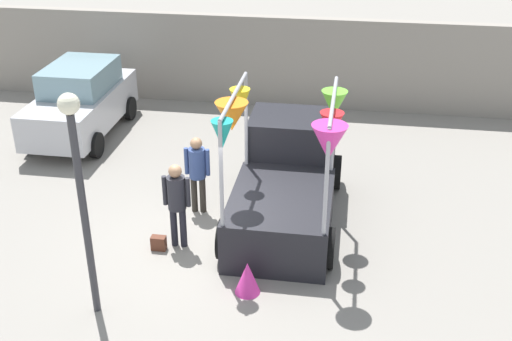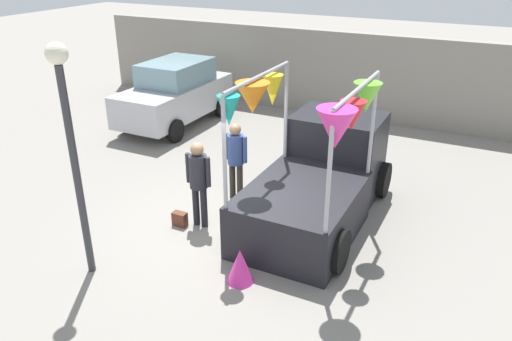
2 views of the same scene
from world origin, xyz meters
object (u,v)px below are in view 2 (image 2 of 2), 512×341
object	(u,v)px
street_lamp	(69,131)
folded_kite_bundle_magenta	(240,266)
person_vendor	(236,154)
handbag	(180,219)
person_customer	(198,177)
vendor_truck	(321,174)
parked_car	(175,93)

from	to	relation	value
street_lamp	folded_kite_bundle_magenta	world-z (taller)	street_lamp
folded_kite_bundle_magenta	person_vendor	bearing A→B (deg)	119.89
person_vendor	folded_kite_bundle_magenta	distance (m)	3.02
handbag	person_customer	bearing A→B (deg)	29.74
person_customer	folded_kite_bundle_magenta	distance (m)	2.10
street_lamp	handbag	bearing A→B (deg)	75.19
vendor_truck	folded_kite_bundle_magenta	distance (m)	2.78
person_customer	handbag	xyz separation A→B (m)	(-0.35, -0.20, -0.90)
vendor_truck	person_customer	xyz separation A→B (m)	(-1.89, -1.46, 0.16)
street_lamp	folded_kite_bundle_magenta	size ratio (longest dim) A/B	6.31
vendor_truck	person_customer	size ratio (longest dim) A/B	2.39
vendor_truck	parked_car	bearing A→B (deg)	150.14
folded_kite_bundle_magenta	vendor_truck	bearing A→B (deg)	82.37
vendor_truck	parked_car	size ratio (longest dim) A/B	1.03
handbag	vendor_truck	bearing A→B (deg)	36.57
vendor_truck	handbag	size ratio (longest dim) A/B	14.67
handbag	folded_kite_bundle_magenta	distance (m)	2.15
parked_car	handbag	distance (m)	6.15
parked_car	person_customer	distance (m)	6.15
street_lamp	vendor_truck	bearing A→B (deg)	52.25
person_vendor	vendor_truck	bearing A→B (deg)	4.52
person_vendor	street_lamp	bearing A→B (deg)	-105.07
person_customer	handbag	distance (m)	0.99
person_vendor	folded_kite_bundle_magenta	size ratio (longest dim) A/B	2.80
person_vendor	street_lamp	xyz separation A→B (m)	(-0.91, -3.39, 1.47)
vendor_truck	parked_car	xyz separation A→B (m)	(-5.77, 3.31, 0.06)
parked_car	person_vendor	bearing A→B (deg)	-41.22
person_customer	parked_car	bearing A→B (deg)	129.06
person_customer	folded_kite_bundle_magenta	world-z (taller)	person_customer
folded_kite_bundle_magenta	street_lamp	bearing A→B (deg)	-160.44
parked_car	handbag	xyz separation A→B (m)	(3.53, -4.98, -0.80)
parked_car	street_lamp	bearing A→B (deg)	-66.13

